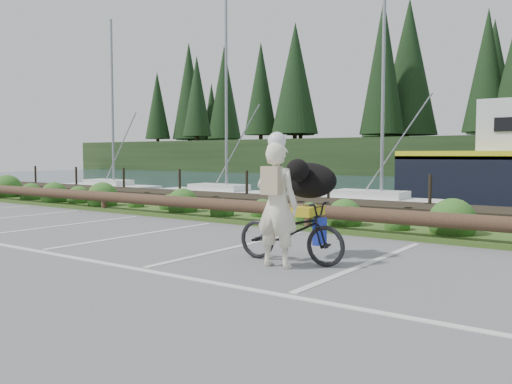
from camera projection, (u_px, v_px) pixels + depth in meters
ground at (158, 265)px, 8.35m from camera, size 72.00×72.00×0.00m
vegetation_strip at (323, 225)px, 12.65m from camera, size 34.00×1.60×0.10m
log_rail at (308, 231)px, 12.08m from camera, size 32.00×0.30×0.60m
bicycle at (291, 232)px, 8.53m from camera, size 1.89×0.74×0.98m
cyclist at (277, 205)px, 8.14m from camera, size 0.71×0.49×1.89m
dog at (308, 180)px, 8.98m from camera, size 0.55×1.05×0.59m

